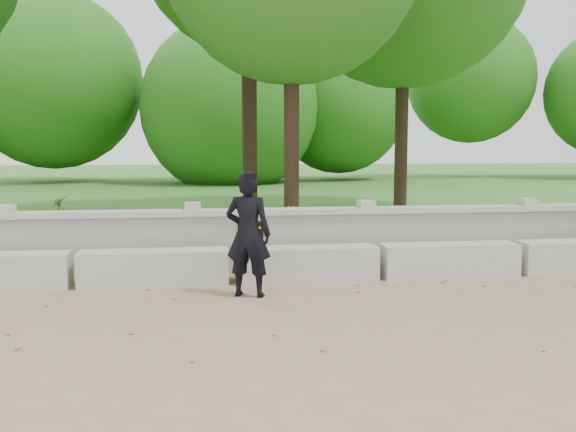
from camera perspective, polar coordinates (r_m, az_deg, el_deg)
The scene contains 8 objects.
ground at distance 6.69m, azimuth -4.12°, elevation -9.32°, with size 80.00×80.00×0.00m, color #997F5D.
lawn at distance 20.50m, azimuth -6.86°, elevation 1.59°, with size 40.00×22.00×0.25m, color #246222.
concrete_bench at distance 8.49m, azimuth -5.03°, elevation -4.41°, with size 11.90×0.45×0.45m.
parapet_wall at distance 9.14m, azimuth -5.28°, elevation -2.12°, with size 12.50×0.35×0.90m.
man_main at distance 7.63m, azimuth -3.55°, elevation -1.62°, with size 0.64×0.59×1.50m.
shrub_a at distance 10.53m, azimuth -19.30°, elevation -0.81°, with size 0.33×0.22×0.62m, color #376D25.
shrub_b at distance 10.48m, azimuth 0.36°, elevation -0.64°, with size 0.31×0.25×0.56m, color #376D25.
shrub_d at distance 11.89m, azimuth -19.64°, elevation 0.07°, with size 0.37×0.33×0.67m, color #376D25.
Camera 1 is at (-0.44, -6.43, 1.80)m, focal length 40.00 mm.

